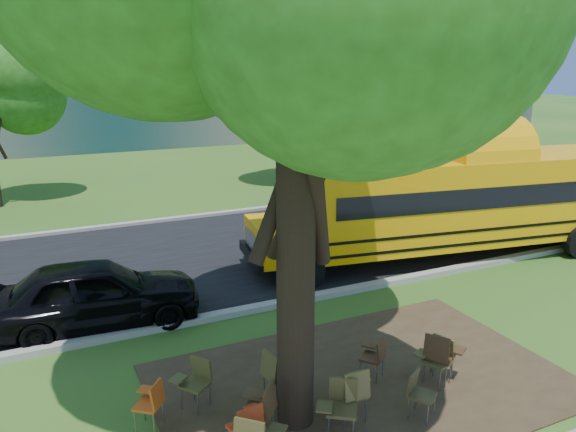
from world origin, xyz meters
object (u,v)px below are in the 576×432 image
chair_2 (262,406)px  chair_6 (438,356)px  chair_3 (341,402)px  main_tree (297,22)px  black_car (96,293)px  chair_4 (354,389)px  chair_11 (375,354)px  chair_0 (248,424)px  chair_5 (419,391)px  chair_9 (196,378)px  chair_10 (277,373)px  chair_8 (151,400)px  school_bus (471,198)px  chair_7 (440,353)px

chair_2 → chair_6: (3.33, 0.12, -0.05)m
chair_3 → chair_2: bearing=14.9°
main_tree → black_car: main_tree is taller
chair_4 → main_tree: bearing=153.8°
chair_11 → chair_0: bearing=162.3°
chair_4 → chair_11: size_ratio=1.20×
chair_4 → chair_11: 1.35m
chair_2 → chair_5: (2.41, -0.55, -0.09)m
chair_5 → chair_6: bearing=-175.0°
chair_9 → chair_0: bearing=155.6°
chair_6 → black_car: black_car is taller
chair_3 → chair_10: 1.23m
chair_0 → black_car: size_ratio=0.20×
chair_2 → chair_4: bearing=-56.4°
chair_4 → chair_8: (-2.82, 1.19, -0.10)m
chair_4 → school_bus: bearing=37.2°
school_bus → chair_4: 9.04m
chair_6 → chair_11: 1.07m
chair_4 → chair_6: (1.90, 0.33, -0.06)m
chair_11 → chair_7: bearing=-70.1°
chair_2 → black_car: size_ratio=0.22×
chair_6 → main_tree: bearing=69.8°
chair_9 → chair_10: 1.31m
chair_3 → chair_11: (1.34, 1.08, -0.07)m
chair_7 → black_car: (-5.03, 4.87, 0.15)m
school_bus → chair_2: bearing=-140.2°
chair_0 → chair_10: bearing=38.6°
chair_4 → chair_8: bearing=157.6°
chair_7 → chair_9: chair_7 is taller
chair_10 → black_car: bearing=-161.0°
chair_9 → chair_6: bearing=-142.4°
chair_8 → black_car: bearing=42.7°
chair_5 → chair_10: size_ratio=0.84×
chair_0 → chair_11: chair_0 is taller
school_bus → chair_4: school_bus is taller
chair_0 → chair_11: bearing=10.0°
chair_10 → chair_5: bearing=45.9°
chair_2 → chair_11: (2.44, 0.70, -0.09)m
main_tree → chair_6: 5.99m
chair_5 → chair_7: bearing=-176.8°
chair_8 → chair_10: 1.99m
chair_5 → chair_11: bearing=-122.4°
chair_0 → chair_11: 2.90m
school_bus → chair_9: size_ratio=14.38×
chair_5 → black_car: bearing=-84.6°
main_tree → chair_5: 5.73m
chair_2 → chair_9: (-0.63, 1.23, -0.06)m
main_tree → chair_3: size_ratio=10.53×
chair_8 → chair_10: chair_10 is taller
chair_11 → school_bus: bearing=-0.7°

